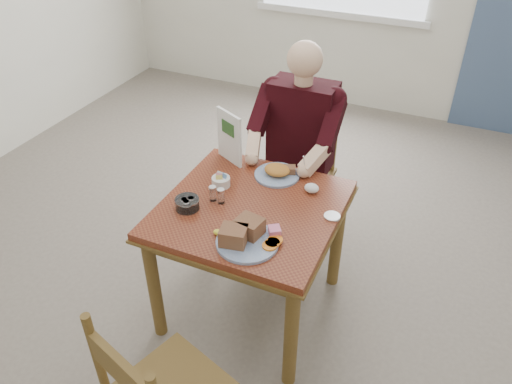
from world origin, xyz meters
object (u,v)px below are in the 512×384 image
at_px(diner, 298,135).
at_px(far_plate, 278,172).
at_px(table, 251,223).
at_px(chair_far, 300,173).
at_px(near_plate, 246,236).

distance_m(diner, far_plate, 0.39).
distance_m(table, chair_far, 0.81).
height_order(near_plate, far_plate, near_plate).
relative_size(chair_far, diner, 0.69).
distance_m(table, far_plate, 0.35).
relative_size(table, far_plate, 2.78).
distance_m(diner, near_plate, 0.98).
bearing_deg(far_plate, table, -94.35).
relative_size(diner, near_plate, 4.28).
height_order(diner, far_plate, diner).
xyz_separation_m(chair_far, far_plate, (0.02, -0.48, 0.30)).
relative_size(diner, far_plate, 4.18).
distance_m(chair_far, diner, 0.34).
bearing_deg(near_plate, table, 110.11).
distance_m(table, diner, 0.73).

